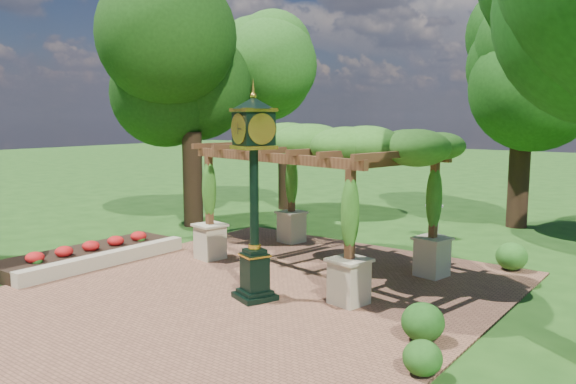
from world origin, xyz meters
The scene contains 13 objects.
ground centered at (0.00, 0.00, 0.00)m, with size 120.00×120.00×0.00m, color #1E4714.
brick_plaza centered at (0.00, 1.00, 0.02)m, with size 10.00×12.00×0.04m, color brown.
border_wall centered at (-4.60, 0.50, 0.20)m, with size 0.35×5.00×0.40m, color #C6B793.
flower_bed centered at (-5.50, 0.50, 0.18)m, with size 1.50×5.00×0.36m, color red.
pedestal_clock centered at (0.35, 0.84, 2.68)m, with size 1.14×1.14×4.47m.
pergola centered at (-0.12, 3.82, 3.11)m, with size 6.59×4.77×3.79m.
sundial centered at (0.90, 9.25, 0.49)m, with size 0.78×0.78×1.11m.
shrub_front centered at (4.81, -0.36, 0.32)m, with size 0.62×0.62×0.56m, color #204E16.
shrub_mid centered at (4.25, 0.90, 0.39)m, with size 0.77×0.77×0.69m, color #1C4A14.
shrub_back centered at (4.13, 6.68, 0.40)m, with size 0.80×0.80×0.72m, color #28601B.
tree_west_near centered at (-7.02, 5.91, 6.10)m, with size 4.43×4.43×8.90m.
tree_west_far centered at (-6.62, 11.01, 5.78)m, with size 4.03×4.03×8.44m.
tree_north centered at (2.53, 12.92, 5.69)m, with size 4.00×4.00×8.32m.
Camera 1 is at (8.17, -8.15, 4.02)m, focal length 35.00 mm.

